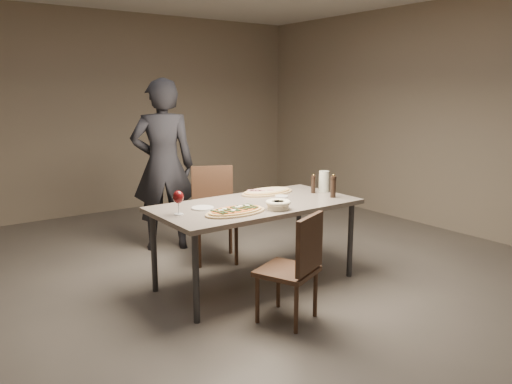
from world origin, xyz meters
TOP-DOWN VIEW (x-y plane):
  - room at (0.00, 0.00)m, footprint 7.00×7.00m
  - dining_table at (0.00, 0.00)m, footprint 1.80×0.90m
  - zucchini_pizza at (-0.35, -0.20)m, footprint 0.54×0.30m
  - ham_pizza at (0.33, 0.28)m, footprint 0.56×0.31m
  - bread_basket at (0.01, -0.30)m, footprint 0.21×0.21m
  - oil_dish at (0.34, 0.06)m, footprint 0.12×0.12m
  - pepper_mill_left at (0.71, 0.03)m, footprint 0.05×0.05m
  - pepper_mill_right at (0.72, -0.22)m, footprint 0.06×0.06m
  - carafe at (0.83, 0.02)m, footprint 0.10×0.10m
  - wine_glass at (-0.74, 0.03)m, footprint 0.09×0.09m
  - side_plate at (-0.49, 0.09)m, footprint 0.19×0.19m
  - chair_near at (-0.20, -0.80)m, footprint 0.52×0.52m
  - chair_far at (0.07, 0.84)m, footprint 0.60×0.60m
  - diner at (-0.20, 1.44)m, footprint 0.79×0.66m

SIDE VIEW (x-z plane):
  - chair_near at x=-0.20m, z-range 0.05..0.89m
  - chair_far at x=0.07m, z-range 0.06..1.01m
  - dining_table at x=0.00m, z-range 0.32..1.07m
  - side_plate at x=-0.49m, z-range 0.75..0.76m
  - oil_dish at x=0.34m, z-range 0.75..0.76m
  - ham_pizza at x=0.33m, z-range 0.75..0.78m
  - zucchini_pizza at x=-0.35m, z-range 0.74..0.79m
  - bread_basket at x=0.01m, z-range 0.76..0.83m
  - pepper_mill_left at x=0.71m, z-range 0.74..0.93m
  - carafe at x=0.83m, z-range 0.75..0.96m
  - pepper_mill_right at x=0.72m, z-range 0.74..0.96m
  - wine_glass at x=-0.74m, z-range 0.79..0.98m
  - diner at x=-0.20m, z-range 0.00..1.85m
  - room at x=0.00m, z-range -2.10..4.90m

